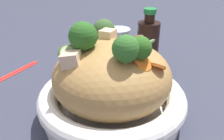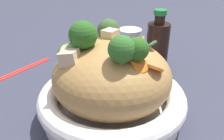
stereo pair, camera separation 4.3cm
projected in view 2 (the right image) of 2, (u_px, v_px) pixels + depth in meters
name	position (u px, v px, depth m)	size (l,w,h in m)	color
ground_plane	(112.00, 115.00, 0.47)	(3.00, 3.00, 0.00)	#343747
serving_bowl	(112.00, 102.00, 0.46)	(0.28, 0.28, 0.06)	white
noodle_heap	(112.00, 76.00, 0.43)	(0.22, 0.22, 0.14)	#B28548
broccoli_florets	(107.00, 39.00, 0.40)	(0.20, 0.14, 0.07)	#98B97B
carrot_coins	(145.00, 65.00, 0.36)	(0.04, 0.06, 0.03)	orange
zucchini_slices	(98.00, 44.00, 0.44)	(0.12, 0.19, 0.05)	beige
chicken_chunks	(90.00, 47.00, 0.41)	(0.10, 0.11, 0.04)	beige
soy_sauce_bottle	(157.00, 45.00, 0.62)	(0.06, 0.06, 0.16)	black
chopsticks_pair	(14.00, 72.00, 0.63)	(0.18, 0.16, 0.01)	red
drinking_glass	(130.00, 43.00, 0.72)	(0.07, 0.07, 0.08)	silver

